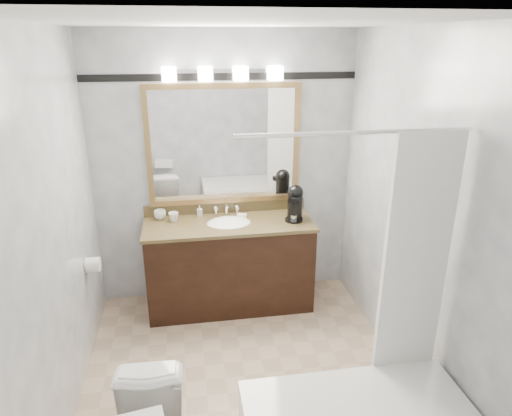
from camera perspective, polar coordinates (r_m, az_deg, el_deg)
The scene contains 11 objects.
room at distance 3.04m, azimuth -1.54°, elevation -2.01°, with size 2.42×2.62×2.52m.
vanity at distance 4.30m, azimuth -3.31°, elevation -6.85°, with size 1.53×0.58×0.97m.
mirror at distance 4.18m, azimuth -4.00°, elevation 7.83°, with size 1.40×0.04×1.10m.
vanity_light_bar at distance 4.04m, azimuth -4.15°, elevation 16.46°, with size 1.02×0.14×0.12m.
accent_stripe at distance 4.11m, azimuth -4.23°, elevation 16.06°, with size 2.40×0.01×0.06m, color black.
tp_roll at distance 3.93m, azimuth -19.70°, elevation -6.69°, with size 0.12×0.12×0.11m, color white.
coffee_maker at distance 4.16m, azimuth 4.90°, elevation 0.77°, with size 0.18×0.21×0.32m.
cup_left at distance 4.27m, azimuth -11.92°, elevation -0.82°, with size 0.11×0.11×0.08m, color white.
cup_right at distance 4.20m, azimuth -10.27°, elevation -1.10°, with size 0.09×0.09×0.08m, color white.
soap_bottle_a at distance 4.28m, azimuth -7.06°, elevation -0.35°, with size 0.05×0.05×0.10m, color white.
soap_bar at distance 4.24m, azimuth -1.78°, elevation -0.94°, with size 0.09×0.06×0.03m, color beige.
Camera 1 is at (-0.37, -2.78, 2.41)m, focal length 32.00 mm.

